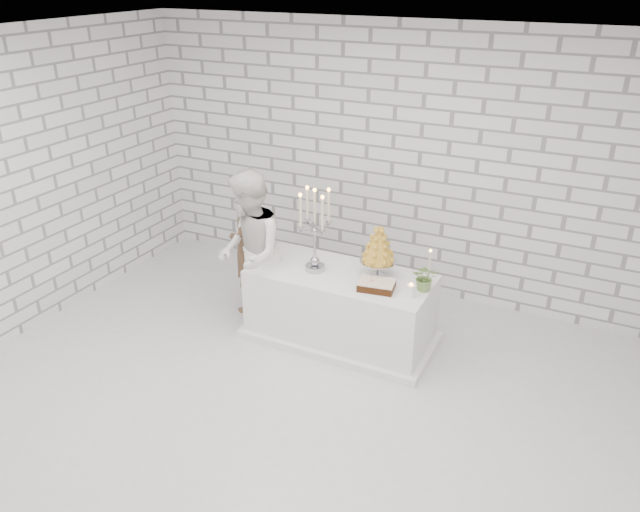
{
  "coord_description": "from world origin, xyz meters",
  "views": [
    {
      "loc": [
        2.21,
        -3.79,
        3.5
      ],
      "look_at": [
        -0.07,
        0.83,
        1.05
      ],
      "focal_mm": 34.73,
      "sensor_mm": 36.0,
      "label": 1
    }
  ],
  "objects_px": {
    "croquembouche": "(378,251)",
    "bride": "(250,254)",
    "cake_table": "(340,307)",
    "groom": "(247,244)",
    "candelabra": "(315,230)"
  },
  "relations": [
    {
      "from": "cake_table",
      "to": "candelabra",
      "type": "xyz_separation_m",
      "value": [
        -0.26,
        -0.05,
        0.8
      ]
    },
    {
      "from": "bride",
      "to": "croquembouche",
      "type": "relative_size",
      "value": 3.17
    },
    {
      "from": "bride",
      "to": "cake_table",
      "type": "bearing_deg",
      "value": 70.0
    },
    {
      "from": "cake_table",
      "to": "croquembouche",
      "type": "height_order",
      "value": "croquembouche"
    },
    {
      "from": "cake_table",
      "to": "candelabra",
      "type": "distance_m",
      "value": 0.84
    },
    {
      "from": "cake_table",
      "to": "croquembouche",
      "type": "distance_m",
      "value": 0.74
    },
    {
      "from": "groom",
      "to": "candelabra",
      "type": "relative_size",
      "value": 1.79
    },
    {
      "from": "cake_table",
      "to": "bride",
      "type": "height_order",
      "value": "bride"
    },
    {
      "from": "bride",
      "to": "candelabra",
      "type": "distance_m",
      "value": 0.75
    },
    {
      "from": "groom",
      "to": "croquembouche",
      "type": "height_order",
      "value": "groom"
    },
    {
      "from": "candelabra",
      "to": "croquembouche",
      "type": "bearing_deg",
      "value": 13.49
    },
    {
      "from": "cake_table",
      "to": "croquembouche",
      "type": "relative_size",
      "value": 3.33
    },
    {
      "from": "croquembouche",
      "to": "bride",
      "type": "bearing_deg",
      "value": -166.53
    },
    {
      "from": "groom",
      "to": "bride",
      "type": "bearing_deg",
      "value": 15.72
    },
    {
      "from": "cake_table",
      "to": "croquembouche",
      "type": "bearing_deg",
      "value": 16.05
    }
  ]
}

